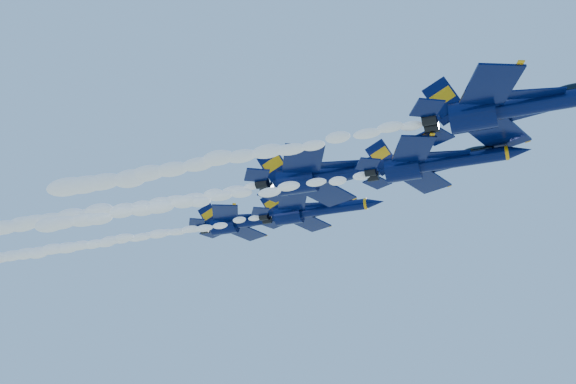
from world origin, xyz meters
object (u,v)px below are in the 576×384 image
(jet_lead, at_px, (516,107))
(jet_fourth, at_px, (313,211))
(jet_third, at_px, (332,174))
(jet_second, at_px, (435,163))
(jet_fifth, at_px, (247,221))

(jet_lead, relative_size, jet_fourth, 1.13)
(jet_third, height_order, jet_fourth, jet_fourth)
(jet_fourth, bearing_deg, jet_second, -45.91)
(jet_fourth, relative_size, jet_fifth, 0.96)
(jet_second, bearing_deg, jet_fourth, 134.09)
(jet_second, distance_m, jet_fourth, 26.43)
(jet_lead, xyz_separation_m, jet_second, (-8.02, 6.46, -0.94))
(jet_third, bearing_deg, jet_second, -25.66)
(jet_third, distance_m, jet_fourth, 14.37)
(jet_lead, height_order, jet_third, jet_third)
(jet_second, height_order, jet_fourth, jet_fourth)
(jet_lead, distance_m, jet_second, 10.34)
(jet_lead, height_order, jet_second, jet_lead)
(jet_lead, height_order, jet_fifth, jet_fifth)
(jet_third, relative_size, jet_fourth, 1.22)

